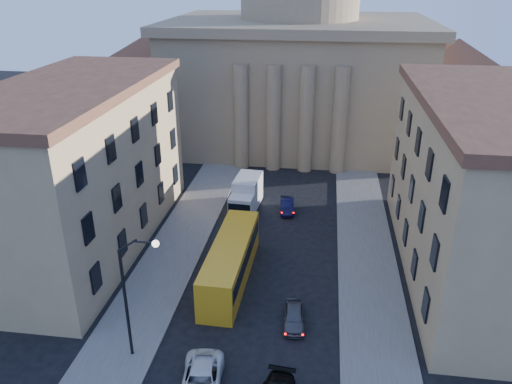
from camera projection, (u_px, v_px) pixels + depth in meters
sidewalk_left at (164, 270)px, 41.91m from camera, size 5.00×60.00×0.15m
sidewalk_right at (370, 286)px, 39.76m from camera, size 5.00×60.00×0.15m
church at (298, 57)px, 69.89m from camera, size 68.02×28.76×36.60m
building_left at (78, 166)px, 43.60m from camera, size 11.60×26.60×14.70m
building_right at (485, 188)px, 39.30m from camera, size 11.60×26.60×14.70m
street_lamp at (132, 289)px, 30.55m from camera, size 2.62×0.44×8.83m
car_left_mid at (201, 382)px, 29.68m from camera, size 2.98×5.46×1.45m
car_right_far at (294, 317)px, 35.40m from camera, size 1.75×3.81×1.27m
car_right_distant at (287, 205)px, 52.04m from camera, size 1.76×4.02×1.29m
city_bus at (230, 260)px, 40.05m from camera, size 3.00×11.96×3.36m
box_truck at (246, 196)px, 51.95m from camera, size 2.80×6.28×3.37m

